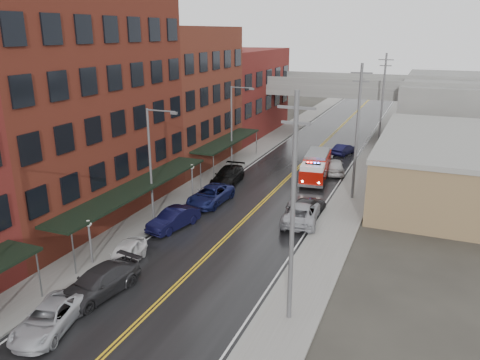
% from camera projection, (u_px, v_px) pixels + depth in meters
% --- Properties ---
extents(road, '(11.00, 160.00, 0.02)m').
position_uv_depth(road, '(258.00, 206.00, 40.53)').
color(road, black).
rests_on(road, ground).
extents(sidewalk_left, '(3.00, 160.00, 0.15)m').
position_uv_depth(sidewalk_left, '(184.00, 195.00, 43.14)').
color(sidewalk_left, slate).
rests_on(sidewalk_left, ground).
extents(sidewalk_right, '(3.00, 160.00, 0.15)m').
position_uv_depth(sidewalk_right, '(343.00, 218.00, 37.88)').
color(sidewalk_right, slate).
rests_on(sidewalk_right, ground).
extents(curb_left, '(0.30, 160.00, 0.15)m').
position_uv_depth(curb_left, '(200.00, 197.00, 42.55)').
color(curb_left, gray).
rests_on(curb_left, ground).
extents(curb_right, '(0.30, 160.00, 0.15)m').
position_uv_depth(curb_right, '(323.00, 215.00, 38.48)').
color(curb_right, gray).
rests_on(curb_right, ground).
extents(brick_building_b, '(9.00, 20.00, 18.00)m').
position_uv_depth(brick_building_b, '(69.00, 105.00, 36.41)').
color(brick_building_b, '#5C2518').
rests_on(brick_building_b, ground).
extents(brick_building_c, '(9.00, 15.00, 15.00)m').
position_uv_depth(brick_building_c, '(180.00, 97.00, 52.30)').
color(brick_building_c, maroon).
rests_on(brick_building_c, ground).
extents(brick_building_far, '(9.00, 20.00, 12.00)m').
position_uv_depth(brick_building_far, '(239.00, 92.00, 68.19)').
color(brick_building_far, maroon).
rests_on(brick_building_far, ground).
extents(tan_building, '(14.00, 22.00, 5.00)m').
position_uv_depth(tan_building, '(460.00, 169.00, 42.82)').
color(tan_building, '#91714E').
rests_on(tan_building, ground).
extents(right_far_block, '(18.00, 30.00, 8.00)m').
position_uv_depth(right_far_block, '(469.00, 107.00, 68.10)').
color(right_far_block, slate).
rests_on(right_far_block, ground).
extents(awning_1, '(2.60, 18.00, 3.09)m').
position_uv_depth(awning_1, '(137.00, 187.00, 36.15)').
color(awning_1, black).
rests_on(awning_1, ground).
extents(awning_2, '(2.60, 13.00, 3.09)m').
position_uv_depth(awning_2, '(228.00, 141.00, 51.58)').
color(awning_2, black).
rests_on(awning_2, ground).
extents(globe_lamp_1, '(0.44, 0.44, 3.12)m').
position_uv_depth(globe_lamp_1, '(89.00, 232.00, 29.79)').
color(globe_lamp_1, '#59595B').
rests_on(globe_lamp_1, ground).
extents(globe_lamp_2, '(0.44, 0.44, 3.12)m').
position_uv_depth(globe_lamp_2, '(192.00, 173.00, 42.14)').
color(globe_lamp_2, '#59595B').
rests_on(globe_lamp_2, ground).
extents(street_lamp_1, '(2.64, 0.22, 9.00)m').
position_uv_depth(street_lamp_1, '(153.00, 158.00, 36.02)').
color(street_lamp_1, '#59595B').
rests_on(street_lamp_1, ground).
extents(street_lamp_2, '(2.64, 0.22, 9.00)m').
position_uv_depth(street_lamp_2, '(234.00, 122.00, 50.13)').
color(street_lamp_2, '#59595B').
rests_on(street_lamp_2, ground).
extents(utility_pole_0, '(1.80, 0.24, 12.00)m').
position_uv_depth(utility_pole_0, '(293.00, 208.00, 22.79)').
color(utility_pole_0, '#59595B').
rests_on(utility_pole_0, ground).
extents(utility_pole_1, '(1.80, 0.24, 12.00)m').
position_uv_depth(utility_pole_1, '(357.00, 131.00, 40.43)').
color(utility_pole_1, '#59595B').
rests_on(utility_pole_1, ground).
extents(utility_pole_2, '(1.80, 0.24, 12.00)m').
position_uv_depth(utility_pole_2, '(382.00, 100.00, 58.06)').
color(utility_pole_2, '#59595B').
rests_on(utility_pole_2, ground).
extents(overpass, '(40.00, 10.00, 7.50)m').
position_uv_depth(overpass, '(336.00, 93.00, 66.92)').
color(overpass, slate).
rests_on(overpass, ground).
extents(fire_truck, '(3.53, 7.50, 2.66)m').
position_uv_depth(fire_truck, '(316.00, 166.00, 47.39)').
color(fire_truck, '#8F0E06').
rests_on(fire_truck, ground).
extents(parked_car_left_2, '(3.22, 5.15, 1.33)m').
position_uv_depth(parked_car_left_2, '(49.00, 319.00, 23.63)').
color(parked_car_left_2, '#B5B8BE').
rests_on(parked_car_left_2, ground).
extents(parked_car_left_3, '(3.01, 5.68, 1.57)m').
position_uv_depth(parked_car_left_3, '(99.00, 282.00, 26.79)').
color(parked_car_left_3, '#2A2A2C').
rests_on(parked_car_left_3, ground).
extents(parked_car_left_4, '(2.68, 4.61, 1.48)m').
position_uv_depth(parked_car_left_4, '(125.00, 254.00, 30.24)').
color(parked_car_left_4, white).
rests_on(parked_car_left_4, ground).
extents(parked_car_left_5, '(2.62, 4.93, 1.54)m').
position_uv_depth(parked_car_left_5, '(174.00, 219.00, 35.87)').
color(parked_car_left_5, black).
rests_on(parked_car_left_5, ground).
extents(parked_car_left_6, '(2.74, 5.60, 1.53)m').
position_uv_depth(parked_car_left_6, '(211.00, 195.00, 41.06)').
color(parked_car_left_6, '#14194B').
rests_on(parked_car_left_6, ground).
extents(parked_car_left_7, '(2.81, 5.82, 1.63)m').
position_uv_depth(parked_car_left_7, '(228.00, 176.00, 46.32)').
color(parked_car_left_7, black).
rests_on(parked_car_left_7, ground).
extents(parked_car_right_0, '(3.43, 6.09, 1.61)m').
position_uv_depth(parked_car_right_0, '(301.00, 212.00, 37.06)').
color(parked_car_right_0, '#9EA0A6').
rests_on(parked_car_right_0, ground).
extents(parked_car_right_1, '(2.64, 5.08, 1.41)m').
position_uv_depth(parked_car_right_1, '(307.00, 207.00, 38.59)').
color(parked_car_right_1, black).
rests_on(parked_car_right_1, ground).
extents(parked_car_right_2, '(3.08, 5.07, 1.61)m').
position_uv_depth(parked_car_right_2, '(335.00, 166.00, 49.70)').
color(parked_car_right_2, '#BABABA').
rests_on(parked_car_right_2, ground).
extents(parked_car_right_3, '(2.55, 4.31, 1.34)m').
position_uv_depth(parked_car_right_3, '(344.00, 149.00, 57.41)').
color(parked_car_right_3, black).
rests_on(parked_car_right_3, ground).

